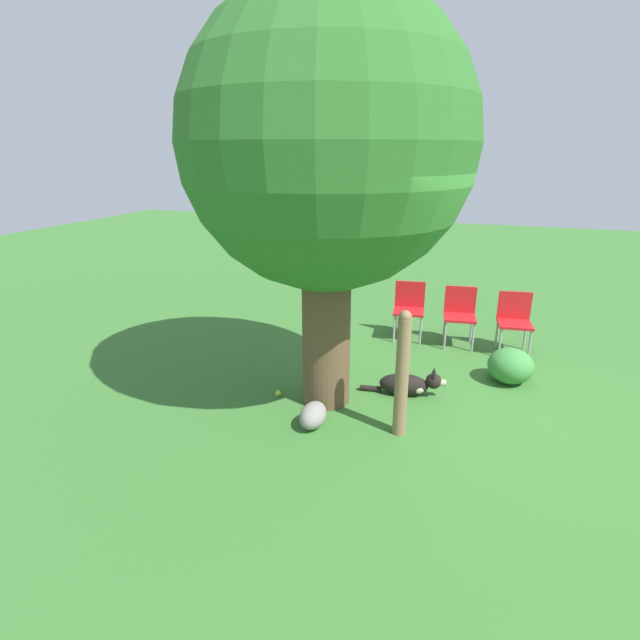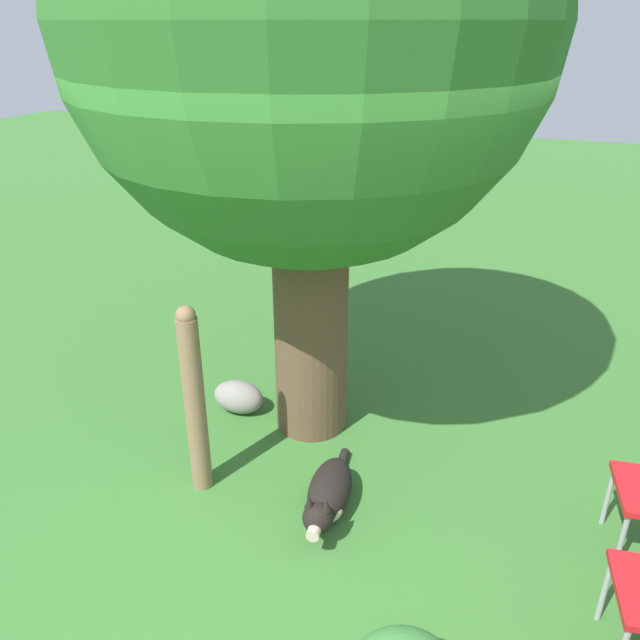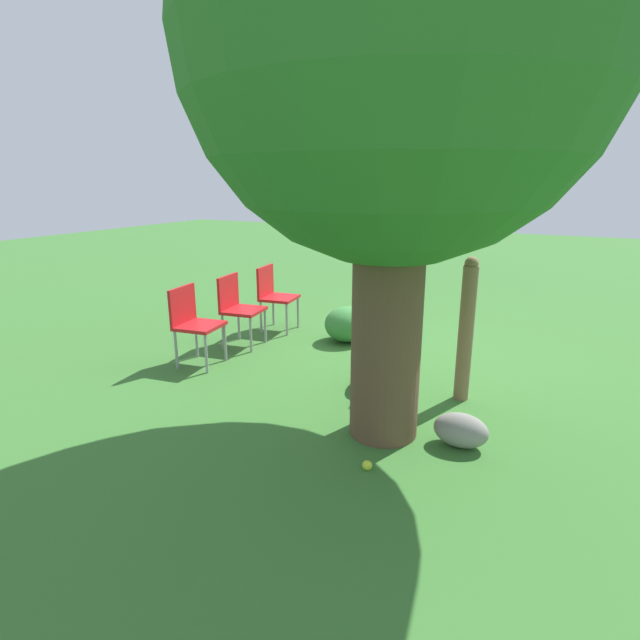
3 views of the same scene
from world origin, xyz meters
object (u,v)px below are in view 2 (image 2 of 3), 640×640
(fence_post, at_px, (194,401))
(tennis_ball, at_px, (326,380))
(dog, at_px, (328,495))
(oak_tree, at_px, (309,27))

(fence_post, relative_size, tennis_ball, 18.96)
(dog, distance_m, fence_post, 1.00)
(oak_tree, xyz_separation_m, tennis_ball, (-0.08, 0.55, -2.68))
(oak_tree, height_order, fence_post, oak_tree)
(oak_tree, xyz_separation_m, fence_post, (-0.42, -0.91, -2.07))
(oak_tree, distance_m, tennis_ball, 2.74)
(dog, distance_m, tennis_ball, 1.51)
(fence_post, bearing_deg, dog, 3.25)
(fence_post, height_order, tennis_ball, fence_post)
(oak_tree, relative_size, tennis_ball, 61.63)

